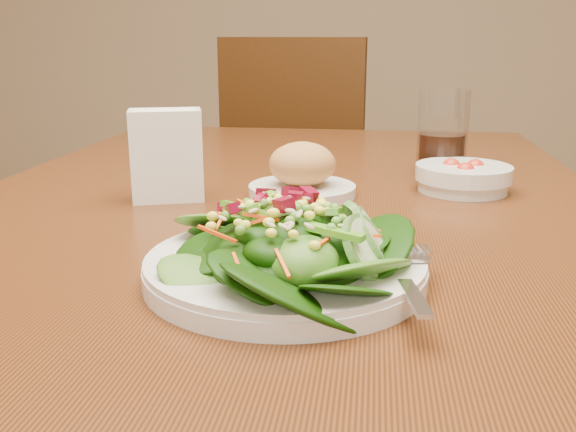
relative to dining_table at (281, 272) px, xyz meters
name	(u,v)px	position (x,y,z in m)	size (l,w,h in m)	color
dining_table	(281,272)	(0.00, 0.00, 0.00)	(0.90, 1.40, 0.75)	#5C2B13
chair_far	(302,186)	(-0.10, 1.12, -0.14)	(0.50, 0.50, 0.96)	black
salad_plate	(295,252)	(0.05, -0.28, 0.13)	(0.26, 0.26, 0.07)	silver
bread_plate	(302,174)	(0.02, 0.04, 0.13)	(0.15, 0.15, 0.08)	silver
tomato_bowl	(463,177)	(0.25, 0.09, 0.12)	(0.14, 0.14, 0.04)	silver
drinking_glass	(442,140)	(0.23, 0.19, 0.16)	(0.08, 0.08, 0.14)	silver
napkin_holder	(167,153)	(-0.15, -0.01, 0.17)	(0.11, 0.08, 0.12)	white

